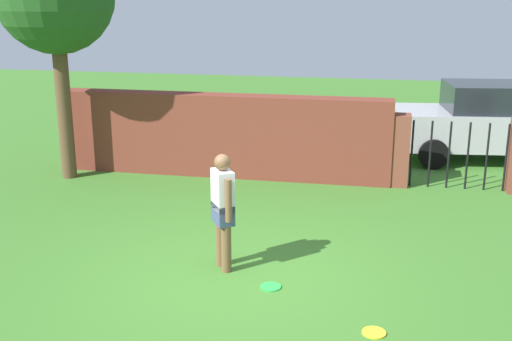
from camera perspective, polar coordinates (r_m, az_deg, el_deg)
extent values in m
plane|color=#3D7528|center=(8.49, -1.30, -9.83)|extent=(40.00, 40.00, 0.00)
cube|color=brown|center=(12.91, -3.24, 3.18)|extent=(6.87, 0.50, 1.67)
cylinder|color=brown|center=(13.17, -16.89, 5.70)|extent=(0.29, 0.29, 2.99)
cylinder|color=brown|center=(8.57, -2.71, -6.45)|extent=(0.14, 0.14, 0.85)
cylinder|color=brown|center=(8.77, -3.18, -5.94)|extent=(0.14, 0.14, 0.85)
cube|color=#3F4C72|center=(8.54, -2.98, -3.86)|extent=(0.38, 0.42, 0.28)
cube|color=silver|center=(8.43, -3.02, -1.78)|extent=(0.38, 0.42, 0.55)
sphere|color=brown|center=(8.32, -3.05, 0.74)|extent=(0.22, 0.22, 0.22)
cylinder|color=brown|center=(8.25, -2.50, -2.72)|extent=(0.09, 0.09, 0.58)
cylinder|color=brown|center=(8.66, -3.49, -1.83)|extent=(0.09, 0.09, 0.58)
cube|color=brown|center=(12.55, 12.61, 1.80)|extent=(0.44, 0.44, 1.40)
cylinder|color=black|center=(12.57, 13.83, 1.51)|extent=(0.04, 0.04, 1.30)
cylinder|color=black|center=(12.59, 15.39, 1.42)|extent=(0.04, 0.04, 1.30)
cylinder|color=black|center=(12.62, 16.96, 1.33)|extent=(0.04, 0.04, 1.30)
cylinder|color=black|center=(12.66, 18.51, 1.24)|extent=(0.04, 0.04, 1.30)
cylinder|color=black|center=(12.71, 20.05, 1.15)|extent=(0.04, 0.04, 1.30)
cylinder|color=black|center=(12.77, 21.58, 1.06)|extent=(0.04, 0.04, 1.30)
cube|color=#B7B7BC|center=(15.03, 20.30, 3.59)|extent=(4.37, 2.18, 0.80)
cube|color=#1E2328|center=(14.90, 20.56, 6.21)|extent=(2.16, 1.72, 0.60)
cylinder|color=black|center=(13.99, 15.66, 1.44)|extent=(0.66, 0.29, 0.64)
cylinder|color=black|center=(15.62, 14.53, 3.01)|extent=(0.66, 0.29, 0.64)
cylinder|color=yellow|center=(7.41, 10.57, -14.13)|extent=(0.27, 0.27, 0.02)
cylinder|color=green|center=(8.29, 1.34, -10.41)|extent=(0.27, 0.27, 0.02)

